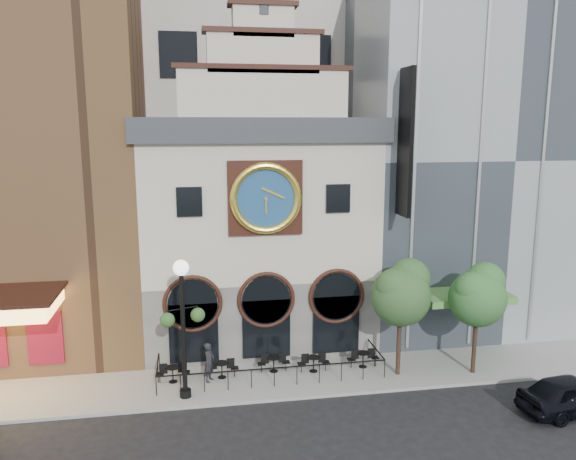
# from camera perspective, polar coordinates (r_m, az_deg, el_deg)

# --- Properties ---
(ground) EXTENTS (120.00, 120.00, 0.00)m
(ground) POSITION_cam_1_polar(r_m,az_deg,el_deg) (25.85, -0.99, -17.06)
(ground) COLOR black
(ground) RESTS_ON ground
(sidewalk) EXTENTS (44.00, 5.00, 0.15)m
(sidewalk) POSITION_cam_1_polar(r_m,az_deg,el_deg) (28.03, -1.79, -14.56)
(sidewalk) COLOR gray
(sidewalk) RESTS_ON ground
(clock_building) EXTENTS (12.60, 8.78, 18.65)m
(clock_building) POSITION_cam_1_polar(r_m,az_deg,el_deg) (31.08, -3.22, 0.80)
(clock_building) COLOR #605E5B
(clock_building) RESTS_ON ground
(theater_building) EXTENTS (14.00, 15.60, 25.00)m
(theater_building) POSITION_cam_1_polar(r_m,az_deg,el_deg) (33.93, -26.57, 10.58)
(theater_building) COLOR brown
(theater_building) RESTS_ON ground
(retail_building) EXTENTS (14.00, 14.40, 20.00)m
(retail_building) POSITION_cam_1_polar(r_m,az_deg,el_deg) (36.54, 17.17, 7.29)
(retail_building) COLOR gray
(retail_building) RESTS_ON ground
(office_tower) EXTENTS (20.00, 16.00, 40.00)m
(office_tower) POSITION_cam_1_polar(r_m,az_deg,el_deg) (43.46, -5.38, 21.27)
(office_tower) COLOR beige
(office_tower) RESTS_ON ground
(cafe_railing) EXTENTS (10.60, 2.60, 0.90)m
(cafe_railing) POSITION_cam_1_polar(r_m,az_deg,el_deg) (27.81, -1.80, -13.58)
(cafe_railing) COLOR black
(cafe_railing) RESTS_ON sidewalk
(bistro_0) EXTENTS (1.58, 0.68, 0.90)m
(bistro_0) POSITION_cam_1_polar(r_m,az_deg,el_deg) (27.56, -11.63, -14.02)
(bistro_0) COLOR black
(bistro_0) RESTS_ON sidewalk
(bistro_1) EXTENTS (1.58, 0.68, 0.90)m
(bistro_1) POSITION_cam_1_polar(r_m,az_deg,el_deg) (27.62, -6.74, -13.80)
(bistro_1) COLOR black
(bistro_1) RESTS_ON sidewalk
(bistro_2) EXTENTS (1.58, 0.68, 0.90)m
(bistro_2) POSITION_cam_1_polar(r_m,az_deg,el_deg) (28.05, -1.46, -13.33)
(bistro_2) COLOR black
(bistro_2) RESTS_ON sidewalk
(bistro_3) EXTENTS (1.58, 0.68, 0.90)m
(bistro_3) POSITION_cam_1_polar(r_m,az_deg,el_deg) (28.08, 2.61, -13.31)
(bistro_3) COLOR black
(bistro_3) RESTS_ON sidewalk
(bistro_4) EXTENTS (1.58, 0.68, 0.90)m
(bistro_4) POSITION_cam_1_polar(r_m,az_deg,el_deg) (28.77, 7.63, -12.78)
(bistro_4) COLOR black
(bistro_4) RESTS_ON sidewalk
(car_right) EXTENTS (4.95, 2.48, 1.62)m
(car_right) POSITION_cam_1_polar(r_m,az_deg,el_deg) (27.47, 26.96, -14.66)
(car_right) COLOR black
(car_right) RESTS_ON ground
(pedestrian) EXTENTS (0.71, 0.81, 1.88)m
(pedestrian) POSITION_cam_1_polar(r_m,az_deg,el_deg) (27.18, -8.00, -13.16)
(pedestrian) COLOR black
(pedestrian) RESTS_ON sidewalk
(lamppost) EXTENTS (1.92, 1.09, 6.25)m
(lamppost) POSITION_cam_1_polar(r_m,az_deg,el_deg) (24.83, -10.66, -8.35)
(lamppost) COLOR black
(lamppost) RESTS_ON sidewalk
(tree_left) EXTENTS (2.93, 2.82, 5.64)m
(tree_left) POSITION_cam_1_polar(r_m,az_deg,el_deg) (27.10, 11.46, -6.14)
(tree_left) COLOR #382619
(tree_left) RESTS_ON sidewalk
(tree_right) EXTENTS (2.81, 2.71, 5.41)m
(tree_right) POSITION_cam_1_polar(r_m,az_deg,el_deg) (28.27, 18.77, -6.15)
(tree_right) COLOR #382619
(tree_right) RESTS_ON sidewalk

